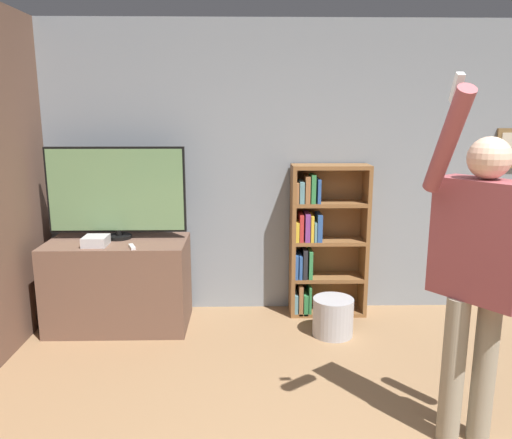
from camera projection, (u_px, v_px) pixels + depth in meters
The scene contains 8 objects.
wall_back at pixel (312, 170), 4.69m from camera, with size 6.94×0.09×2.70m.
tv_ledge at pixel (119, 284), 4.43m from camera, with size 1.21×0.65×0.78m.
television at pixel (117, 192), 4.34m from camera, with size 1.20×0.22×0.81m.
game_console at pixel (96, 241), 4.19m from camera, with size 0.20×0.21×0.08m.
remote_loose at pixel (132, 247), 4.12m from camera, with size 0.09×0.14×0.02m.
bookshelf at pixel (321, 241), 4.65m from camera, with size 0.71×0.28×1.42m.
person at pixel (479, 263), 2.70m from camera, with size 0.64×0.60×2.06m.
waste_bin at pixel (333, 317), 4.28m from camera, with size 0.35×0.35×0.33m.
Camera 1 is at (-0.62, -1.57, 1.88)m, focal length 35.00 mm.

